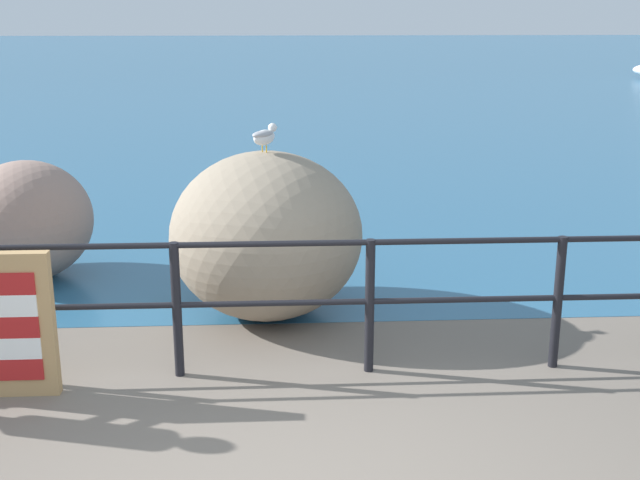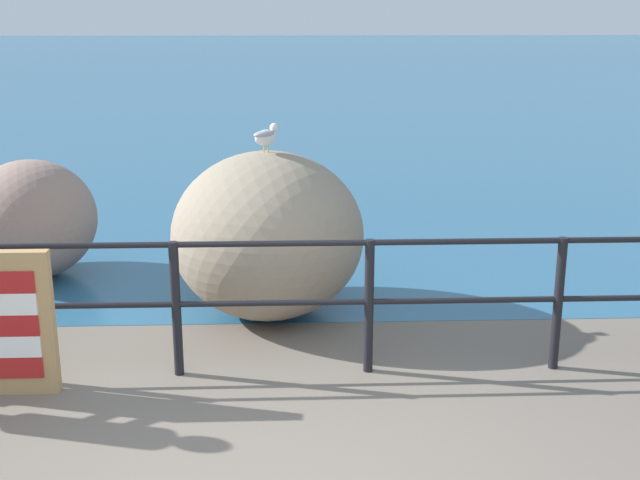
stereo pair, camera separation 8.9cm
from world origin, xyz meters
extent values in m
cube|color=#6B6056|center=(0.00, 20.00, -0.05)|extent=(120.00, 120.00, 0.10)
cube|color=#285B7F|center=(0.00, 47.82, 0.00)|extent=(120.00, 90.00, 0.01)
cylinder|color=black|center=(-0.70, 1.83, 0.51)|extent=(0.07, 0.07, 1.02)
cylinder|color=black|center=(0.70, 1.83, 0.51)|extent=(0.07, 0.07, 1.02)
cylinder|color=black|center=(2.11, 1.83, 0.51)|extent=(0.07, 0.07, 1.02)
cylinder|color=black|center=(0.00, 1.83, 1.00)|extent=(9.83, 0.04, 0.04)
cylinder|color=black|center=(0.00, 1.83, 0.55)|extent=(9.83, 0.04, 0.04)
ellipsoid|color=gray|center=(-0.06, 3.09, 0.72)|extent=(1.67, 1.86, 1.45)
ellipsoid|color=gray|center=(-2.45, 4.23, 0.60)|extent=(1.28, 1.36, 1.19)
cylinder|color=gold|center=(-0.08, 3.10, 1.48)|extent=(0.01, 0.01, 0.06)
cylinder|color=gold|center=(-0.05, 3.07, 1.48)|extent=(0.01, 0.01, 0.06)
ellipsoid|color=white|center=(-0.06, 3.09, 1.57)|extent=(0.24, 0.27, 0.13)
ellipsoid|color=#9E9EA3|center=(-0.08, 3.07, 1.60)|extent=(0.24, 0.26, 0.06)
sphere|color=white|center=(0.01, 3.18, 1.64)|extent=(0.08, 0.08, 0.08)
cone|color=gold|center=(0.04, 3.22, 1.64)|extent=(0.05, 0.05, 0.02)
camera|label=1|loc=(0.03, -3.74, 2.59)|focal=45.61mm
camera|label=2|loc=(0.12, -3.74, 2.59)|focal=45.61mm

